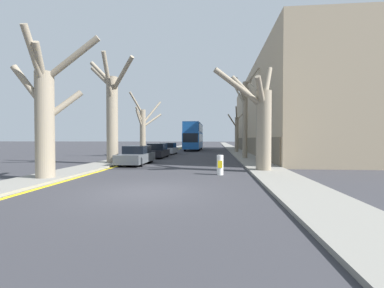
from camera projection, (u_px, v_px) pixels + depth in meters
ground_plane at (145, 192)px, 9.23m from camera, size 300.00×300.00×0.00m
sidewalk_left at (181, 146)px, 59.51m from camera, size 2.26×120.00×0.12m
sidewalk_right at (229, 147)px, 58.48m from camera, size 2.26×120.00×0.12m
building_facade_right at (287, 114)px, 33.25m from camera, size 10.08×35.71×10.09m
kerb_line_stripe at (187, 147)px, 59.39m from camera, size 0.24×120.00×0.01m
street_tree_left_0 at (46, 114)px, 11.77m from camera, size 3.91×2.61×6.62m
street_tree_left_1 at (112, 113)px, 19.17m from camera, size 4.07×2.52×7.88m
street_tree_left_2 at (143, 129)px, 27.05m from camera, size 2.75×3.45×6.65m
street_tree_right_0 at (261, 121)px, 14.73m from camera, size 3.64×2.95×6.25m
street_tree_right_1 at (246, 114)px, 23.95m from camera, size 3.88×3.88×8.73m
street_tree_right_2 at (237, 132)px, 34.75m from camera, size 3.22×3.45×6.24m
double_decker_bus at (194, 135)px, 42.41m from camera, size 2.47×11.07×4.42m
parked_car_0 at (137, 156)px, 19.02m from camera, size 1.75×4.59×1.38m
parked_car_1 at (157, 151)px, 25.63m from camera, size 1.80×4.44×1.42m
parked_car_2 at (168, 149)px, 31.40m from camera, size 1.89×4.45×1.40m
traffic_bollard at (220, 165)px, 13.52m from camera, size 0.34×0.35×1.05m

